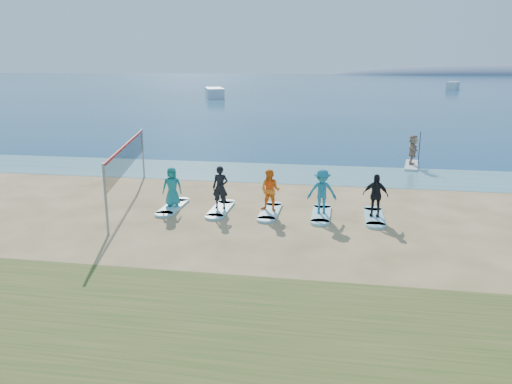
% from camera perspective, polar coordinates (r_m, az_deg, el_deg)
% --- Properties ---
extents(ground, '(600.00, 600.00, 0.00)m').
position_cam_1_polar(ground, '(16.94, -3.62, -5.16)').
color(ground, tan).
rests_on(ground, ground).
extents(shallow_water, '(600.00, 600.00, 0.00)m').
position_cam_1_polar(shallow_water, '(26.89, 1.58, 2.23)').
color(shallow_water, teal).
rests_on(shallow_water, ground).
extents(ocean, '(600.00, 600.00, 0.00)m').
position_cam_1_polar(ocean, '(175.65, 8.88, 12.34)').
color(ocean, navy).
rests_on(ocean, ground).
extents(island_ridge, '(220.00, 56.00, 18.00)m').
position_cam_1_polar(island_ridge, '(328.48, 26.65, 11.88)').
color(island_ridge, slate).
rests_on(island_ridge, ground).
extents(volleyball_net, '(2.35, 8.80, 2.50)m').
position_cam_1_polar(volleyball_net, '(21.64, -14.51, 3.93)').
color(volleyball_net, gray).
rests_on(volleyball_net, ground).
extents(paddleboard, '(1.14, 3.07, 0.12)m').
position_cam_1_polar(paddleboard, '(29.96, 17.36, 2.94)').
color(paddleboard, silver).
rests_on(paddleboard, ground).
extents(paddleboarder, '(0.66, 1.60, 1.68)m').
position_cam_1_polar(paddleboarder, '(29.80, 17.49, 4.63)').
color(paddleboarder, tan).
rests_on(paddleboarder, paddleboard).
extents(boat_offshore_a, '(5.36, 8.87, 1.70)m').
position_cam_1_polar(boat_offshore_a, '(89.90, -4.76, 10.69)').
color(boat_offshore_a, silver).
rests_on(boat_offshore_a, ground).
extents(boat_offshore_b, '(4.05, 6.19, 1.79)m').
position_cam_1_polar(boat_offshore_b, '(128.38, 21.54, 10.85)').
color(boat_offshore_b, silver).
rests_on(boat_offshore_b, ground).
extents(surfboard_0, '(0.70, 2.20, 0.09)m').
position_cam_1_polar(surfboard_0, '(20.54, -9.47, -1.69)').
color(surfboard_0, '#92DCE2').
rests_on(surfboard_0, ground).
extents(student_0, '(0.85, 0.63, 1.59)m').
position_cam_1_polar(student_0, '(20.32, -9.56, 0.60)').
color(student_0, teal).
rests_on(student_0, surfboard_0).
extents(surfboard_1, '(0.70, 2.20, 0.09)m').
position_cam_1_polar(surfboard_1, '(19.98, -4.05, -1.98)').
color(surfboard_1, '#92DCE2').
rests_on(surfboard_1, ground).
extents(student_1, '(0.62, 0.41, 1.70)m').
position_cam_1_polar(student_1, '(19.75, -4.10, 0.52)').
color(student_1, black).
rests_on(student_1, surfboard_1).
extents(surfboard_2, '(0.70, 2.20, 0.09)m').
position_cam_1_polar(surfboard_2, '(19.61, 1.62, -2.26)').
color(surfboard_2, '#92DCE2').
rests_on(surfboard_2, ground).
extents(student_2, '(0.91, 0.77, 1.64)m').
position_cam_1_polar(student_2, '(19.38, 1.64, 0.19)').
color(student_2, orange).
rests_on(student_2, surfboard_2).
extents(surfboard_3, '(0.70, 2.20, 0.09)m').
position_cam_1_polar(surfboard_3, '(19.43, 7.46, -2.53)').
color(surfboard_3, '#92DCE2').
rests_on(surfboard_3, ground).
extents(student_3, '(1.14, 0.68, 1.72)m').
position_cam_1_polar(student_3, '(19.19, 7.55, 0.06)').
color(student_3, teal).
rests_on(student_3, surfboard_3).
extents(surfboard_4, '(0.70, 2.20, 0.09)m').
position_cam_1_polar(surfboard_4, '(19.46, 13.35, -2.78)').
color(surfboard_4, '#92DCE2').
rests_on(surfboard_4, ground).
extents(student_4, '(1.01, 0.57, 1.62)m').
position_cam_1_polar(student_4, '(19.24, 13.49, -0.35)').
color(student_4, black).
rests_on(student_4, surfboard_4).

